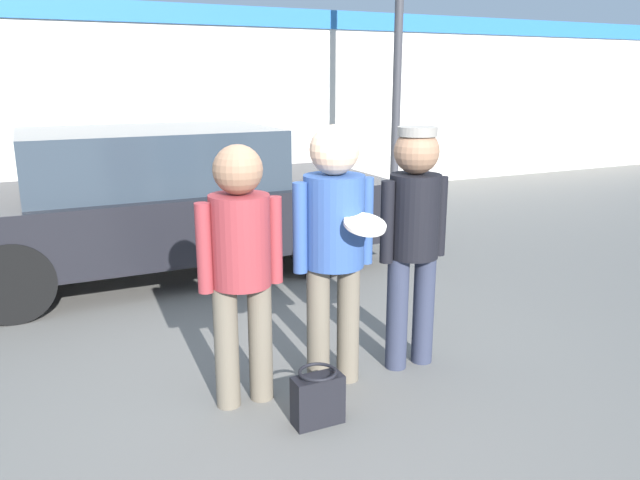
% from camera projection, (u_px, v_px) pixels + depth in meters
% --- Properties ---
extents(ground_plane, '(56.00, 56.00, 0.00)m').
position_uv_depth(ground_plane, '(293.00, 381.00, 4.22)').
color(ground_plane, '#66635E').
extents(storefront_building, '(24.00, 0.22, 3.06)m').
position_uv_depth(storefront_building, '(125.00, 106.00, 9.45)').
color(storefront_building, silver).
rests_on(storefront_building, ground).
extents(person_left, '(0.53, 0.36, 1.62)m').
position_uv_depth(person_left, '(241.00, 256.00, 3.71)').
color(person_left, '#665B4C').
rests_on(person_left, ground).
extents(person_middle_with_frisbee, '(0.56, 0.59, 1.72)m').
position_uv_depth(person_middle_with_frisbee, '(334.00, 233.00, 3.94)').
color(person_middle_with_frisbee, '#665B4C').
rests_on(person_middle_with_frisbee, ground).
extents(person_right, '(0.51, 0.34, 1.68)m').
position_uv_depth(person_right, '(414.00, 227.00, 4.21)').
color(person_right, '#2D3347').
rests_on(person_right, ground).
extents(parked_car_near, '(4.63, 1.89, 1.49)m').
position_uv_depth(parked_car_near, '(159.00, 201.00, 6.38)').
color(parked_car_near, black).
rests_on(parked_car_near, ground).
extents(handbag, '(0.30, 0.23, 0.34)m').
position_uv_depth(handbag, '(318.00, 398.00, 3.67)').
color(handbag, black).
rests_on(handbag, ground).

